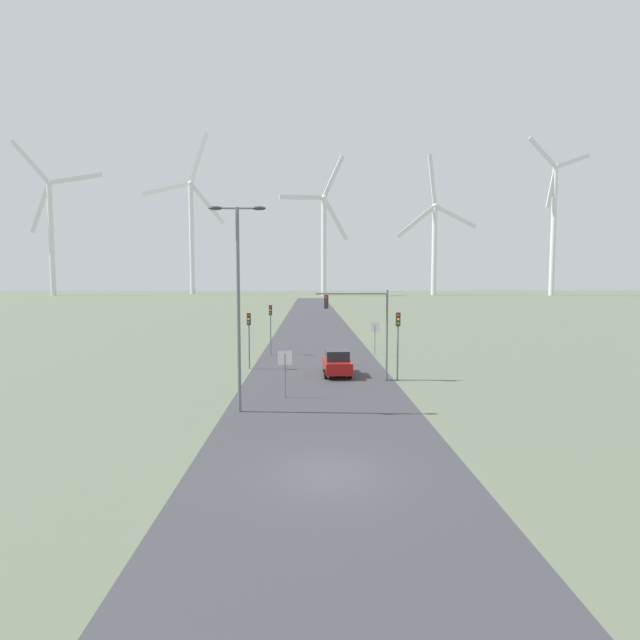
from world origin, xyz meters
name	(u,v)px	position (x,y,z in m)	size (l,w,h in m)	color
ground_plane	(329,474)	(0.00, 0.00, 0.00)	(600.00, 600.00, 0.00)	#5B6651
road_surface	(315,331)	(0.00, 48.00, 0.00)	(10.00, 240.00, 0.01)	#38383D
streetlamp	(238,286)	(-4.23, 8.27, 6.41)	(2.84, 0.32, 10.33)	slate
stop_sign_near	(285,365)	(-2.06, 11.25, 1.89)	(0.81, 0.07, 2.70)	slate
stop_sign_far	(375,332)	(5.16, 27.23, 2.05)	(0.81, 0.07, 2.93)	slate
traffic_light_post_near_left	(249,328)	(-5.21, 20.54, 3.09)	(0.28, 0.34, 4.23)	slate
traffic_light_post_near_right	(398,331)	(5.21, 16.04, 3.31)	(0.28, 0.34, 4.54)	slate
traffic_light_post_mid_left	(271,319)	(-4.14, 27.65, 3.26)	(0.28, 0.34, 4.47)	slate
traffic_light_mast_overhead	(362,315)	(2.84, 16.29, 4.34)	(4.85, 0.35, 6.05)	slate
car_approaching	(337,363)	(1.26, 17.86, 0.91)	(1.95, 4.16, 1.83)	maroon
wind_turbine_far_left	(51,226)	(-112.79, 204.20, 30.20)	(37.62, 2.94, 66.36)	silver
wind_turbine_left	(191,226)	(-56.62, 223.60, 32.39)	(40.55, 6.19, 75.40)	silver
wind_turbine_center	(324,234)	(5.47, 196.38, 26.02)	(29.17, 15.06, 59.89)	silver
wind_turbine_right	(434,238)	(54.36, 203.34, 25.08)	(37.78, 11.03, 61.15)	silver
wind_turbine_far_right	(554,220)	(104.38, 197.82, 32.60)	(29.97, 6.97, 66.76)	silver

